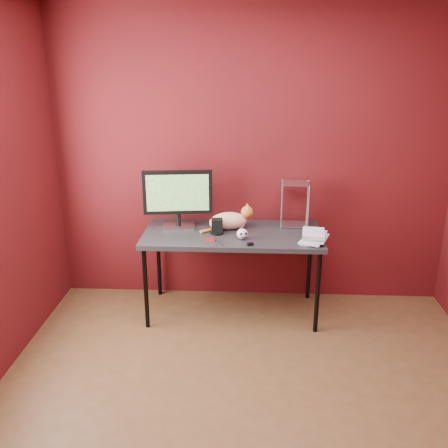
# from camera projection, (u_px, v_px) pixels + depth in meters

# --- Properties ---
(room) EXTENTS (3.52, 3.52, 2.61)m
(room) POSITION_uv_depth(u_px,v_px,m) (252.00, 199.00, 2.68)
(room) COLOR #50331B
(room) RESTS_ON ground
(desk) EXTENTS (1.50, 0.70, 0.75)m
(desk) POSITION_uv_depth(u_px,v_px,m) (233.00, 238.00, 4.23)
(desk) COLOR black
(desk) RESTS_ON ground
(monitor) EXTENTS (0.59, 0.22, 0.51)m
(monitor) POSITION_uv_depth(u_px,v_px,m) (178.00, 196.00, 4.23)
(monitor) COLOR #A3A2A7
(monitor) RESTS_ON desk
(cat) EXTENTS (0.45, 0.25, 0.22)m
(cat) POSITION_uv_depth(u_px,v_px,m) (229.00, 221.00, 4.27)
(cat) COLOR orange
(cat) RESTS_ON desk
(skull_mug) EXTENTS (0.09, 0.10, 0.09)m
(skull_mug) POSITION_uv_depth(u_px,v_px,m) (242.00, 234.00, 4.05)
(skull_mug) COLOR white
(skull_mug) RESTS_ON desk
(speaker) EXTENTS (0.11, 0.11, 0.13)m
(speaker) POSITION_uv_depth(u_px,v_px,m) (217.00, 227.00, 4.16)
(speaker) COLOR black
(speaker) RESTS_ON desk
(book_stack) EXTENTS (0.26, 0.29, 0.94)m
(book_stack) POSITION_uv_depth(u_px,v_px,m) (307.00, 184.00, 3.89)
(book_stack) COLOR beige
(book_stack) RESTS_ON desk
(wire_rack) EXTENTS (0.24, 0.20, 0.39)m
(wire_rack) POSITION_uv_depth(u_px,v_px,m) (295.00, 204.00, 4.32)
(wire_rack) COLOR #A3A2A7
(wire_rack) RESTS_ON desk
(pocket_knife) EXTENTS (0.08, 0.05, 0.02)m
(pocket_knife) POSITION_uv_depth(u_px,v_px,m) (211.00, 240.00, 4.02)
(pocket_knife) COLOR #AE0D0F
(pocket_knife) RESTS_ON desk
(black_gadget) EXTENTS (0.05, 0.04, 0.02)m
(black_gadget) POSITION_uv_depth(u_px,v_px,m) (250.00, 244.00, 3.93)
(black_gadget) COLOR black
(black_gadget) RESTS_ON desk
(washer) EXTENTS (0.04, 0.04, 0.00)m
(washer) POSITION_uv_depth(u_px,v_px,m) (221.00, 245.00, 3.94)
(washer) COLOR #A3A2A7
(washer) RESTS_ON desk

